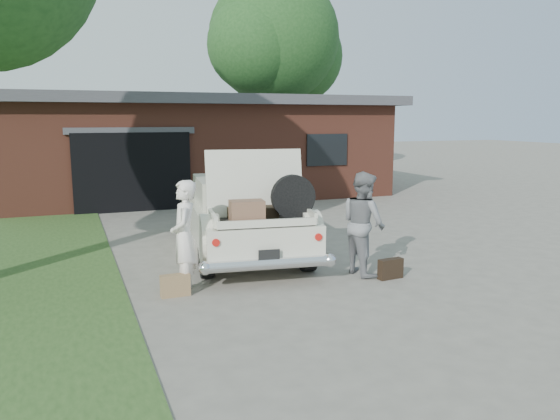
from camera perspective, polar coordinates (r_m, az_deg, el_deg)
name	(u,v)px	position (r m, az deg, el deg)	size (l,w,h in m)	color
ground	(294,285)	(8.66, 1.47, -7.81)	(90.00, 90.00, 0.00)	gray
house	(193,145)	(19.56, -9.09, 6.77)	(12.80, 7.80, 3.30)	brown
tree_right	(276,44)	(26.07, -0.44, 16.95)	(6.83, 5.94, 9.17)	#38281E
sedan	(241,214)	(10.63, -4.06, -0.47)	(2.58, 5.23, 2.07)	beige
woman_left	(184,237)	(8.26, -9.97, -2.76)	(0.62, 0.40, 1.69)	white
woman_right	(363,223)	(9.18, 8.71, -1.37)	(0.84, 0.65, 1.72)	gray
suitcase_left	(175,285)	(8.22, -10.89, -7.74)	(0.43, 0.14, 0.33)	#9C794F
suitcase_right	(391,269)	(9.11, 11.48, -6.04)	(0.43, 0.14, 0.33)	black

